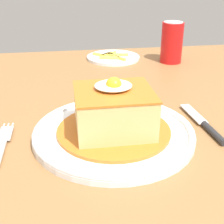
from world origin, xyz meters
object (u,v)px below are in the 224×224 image
(main_plate, at_px, (114,132))
(side_plate_fries, at_px, (113,57))
(fork, at_px, (2,146))
(soda_can, at_px, (172,42))
(knife, at_px, (207,127))

(main_plate, xyz_separation_m, side_plate_fries, (0.08, 0.50, -0.00))
(fork, distance_m, side_plate_fries, 0.58)
(main_plate, distance_m, fork, 0.19)
(fork, relative_size, soda_can, 1.14)
(soda_can, bearing_deg, main_plate, -119.84)
(knife, relative_size, side_plate_fries, 0.97)
(fork, bearing_deg, knife, 1.78)
(fork, xyz_separation_m, side_plate_fries, (0.27, 0.51, -0.00))
(fork, xyz_separation_m, soda_can, (0.44, 0.45, 0.06))
(soda_can, bearing_deg, side_plate_fries, 160.28)
(main_plate, height_order, side_plate_fries, main_plate)
(main_plate, height_order, knife, main_plate)
(fork, height_order, soda_can, soda_can)
(main_plate, relative_size, side_plate_fries, 1.71)
(side_plate_fries, bearing_deg, knife, -78.62)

